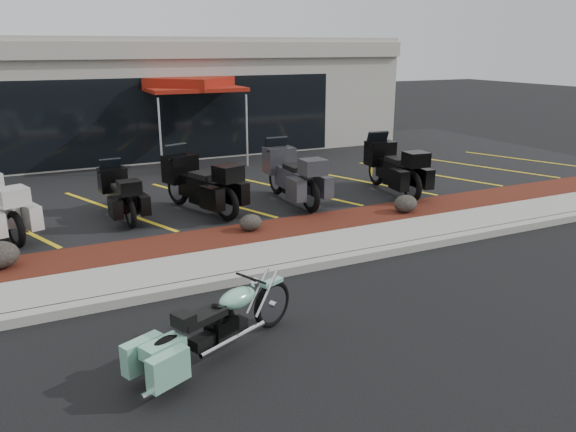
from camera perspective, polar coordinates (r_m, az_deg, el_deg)
ground at (r=8.95m, az=3.24°, el=-7.71°), size 90.00×90.00×0.00m
curb at (r=9.65m, az=0.65°, el=-5.31°), size 24.00×0.25×0.15m
sidewalk at (r=10.24m, az=-1.10°, el=-3.98°), size 24.00×1.20×0.15m
mulch_bed at (r=11.27m, az=-3.66°, el=-1.99°), size 24.00×1.20×0.16m
upper_lot at (r=16.22m, az=-10.93°, el=3.59°), size 26.00×9.60×0.15m
dealership_building at (r=22.00m, az=-15.62°, el=11.81°), size 18.00×8.16×4.00m
boulder_mid at (r=11.28m, az=-3.81°, el=-0.66°), size 0.47×0.39×0.33m
boulder_right at (r=12.78m, az=11.85°, el=1.25°), size 0.55×0.46×0.39m
hero_cruiser at (r=7.71m, az=-1.65°, el=-8.26°), size 2.58×1.62×0.89m
touring_black_front at (r=13.17m, az=-17.45°, el=3.05°), size 0.92×2.10×1.19m
touring_black_mid at (r=13.26m, az=-11.21°, el=4.15°), size 1.71×2.65×1.44m
touring_grey at (r=13.98m, az=-1.16°, el=5.13°), size 0.95×2.49×1.45m
touring_black_rear at (r=15.10m, az=9.04°, el=5.79°), size 1.22×2.56×1.44m
traffic_cone at (r=15.94m, az=-10.33°, el=4.62°), size 0.42×0.42×0.52m
popup_canopy at (r=18.06m, az=-9.93°, el=12.95°), size 3.01×3.01×2.65m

